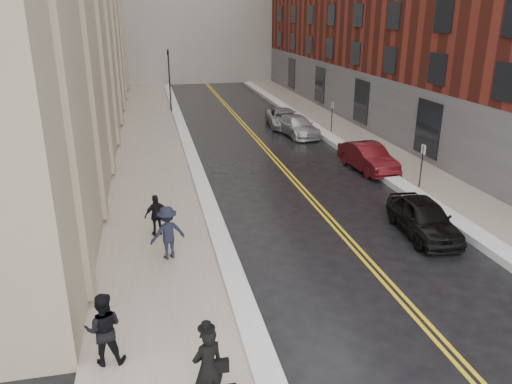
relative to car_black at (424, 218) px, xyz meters
name	(u,v)px	position (x,y,z in m)	size (l,w,h in m)	color
ground	(314,296)	(-5.41, -3.34, -0.70)	(160.00, 160.00, 0.00)	black
sidewalk_left	(151,158)	(-9.91, 12.66, -0.63)	(4.00, 64.00, 0.15)	gray
sidewalk_right	(370,146)	(3.59, 12.66, -0.63)	(3.00, 64.00, 0.15)	gray
lane_stripe_a	(267,153)	(-3.03, 12.66, -0.70)	(0.12, 64.00, 0.01)	gold
lane_stripe_b	(271,153)	(-2.79, 12.66, -0.70)	(0.12, 64.00, 0.01)	gold
snow_ridge_left	(191,155)	(-7.61, 12.66, -0.57)	(0.70, 60.80, 0.26)	white
snow_ridge_right	(342,146)	(1.74, 12.66, -0.55)	(0.85, 60.80, 0.30)	white
traffic_signal	(169,76)	(-8.01, 26.66, 2.38)	(0.18, 0.15, 5.20)	black
parking_sign_near	(422,163)	(2.49, 4.66, 0.65)	(0.06, 0.35, 2.23)	black
parking_sign_far	(332,114)	(2.49, 16.66, 0.65)	(0.06, 0.35, 2.23)	black
car_black	(424,218)	(0.00, 0.00, 0.00)	(1.66, 4.12, 1.40)	black
car_maroon	(368,157)	(1.39, 8.14, 0.02)	(1.52, 4.36, 1.44)	#490D11
car_silver_near	(297,126)	(0.03, 16.65, -0.04)	(1.86, 4.58, 1.33)	#A9ADB1
car_silver_far	(283,118)	(-0.18, 19.64, -0.05)	(2.16, 4.69, 1.30)	#A4A6AD
pedestrian_main	(208,367)	(-9.03, -7.17, 0.40)	(0.69, 0.46, 1.90)	black
pedestrian_a	(104,329)	(-11.23, -5.28, 0.36)	(0.89, 0.69, 1.83)	black
pedestrian_b	(168,233)	(-9.52, -0.16, 0.37)	(1.19, 0.68, 1.84)	black
pedestrian_c	(157,215)	(-9.83, 1.79, 0.24)	(0.92, 0.39, 1.58)	black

